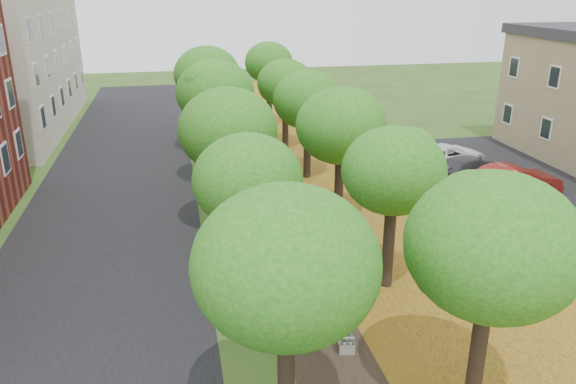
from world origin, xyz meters
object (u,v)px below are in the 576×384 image
car_white (448,155)px  car_red (514,181)px  car_silver (552,217)px  bench (342,328)px  car_grey (471,169)px

car_white → car_red: bearing=174.6°
car_silver → car_white: bearing=13.6°
bench → car_silver: size_ratio=0.38×
bench → car_red: (11.90, 10.01, 0.37)m
car_silver → car_grey: bearing=13.6°
car_silver → bench: bearing=130.6°
car_grey → car_white: bearing=-12.9°
car_silver → car_red: bearing=0.5°
car_silver → car_grey: 6.79m
car_red → car_silver: bearing=164.6°
bench → car_silver: (10.86, 5.53, 0.36)m
bench → car_silver: bearing=-53.3°
bench → car_red: bearing=-40.3°
car_grey → car_white: size_ratio=1.01×
bench → car_silver: car_silver is taller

